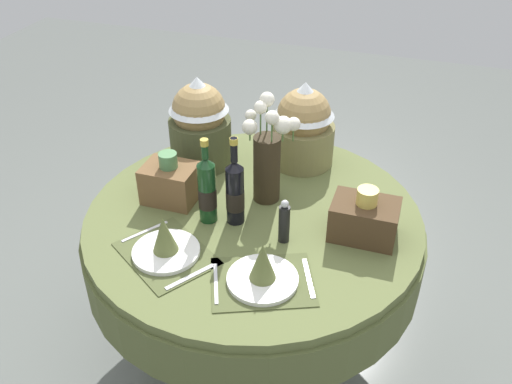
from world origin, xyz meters
TOP-DOWN VIEW (x-y plane):
  - ground at (0.00, 0.00)m, footprint 8.00×8.00m
  - dining_table at (0.00, 0.00)m, footprint 1.34×1.34m
  - place_setting_left at (-0.22, -0.33)m, footprint 0.43×0.40m
  - place_setting_right at (0.15, -0.35)m, footprint 0.41×0.37m
  - flower_vase at (0.02, 0.12)m, footprint 0.23×0.15m
  - wine_bottle_left at (-0.05, -0.06)m, footprint 0.07×0.07m
  - wine_bottle_centre at (-0.15, -0.09)m, footprint 0.07×0.07m
  - pepper_mill at (0.16, -0.12)m, footprint 0.04×0.04m
  - gift_tub_back_left at (-0.34, 0.29)m, footprint 0.27×0.27m
  - gift_tub_back_centre at (0.08, 0.44)m, footprint 0.27×0.27m
  - woven_basket_side_left at (-0.34, -0.01)m, footprint 0.21×0.16m
  - woven_basket_side_right at (0.42, -0.00)m, footprint 0.24×0.17m

SIDE VIEW (x-z plane):
  - ground at x=0.00m, z-range 0.00..0.00m
  - dining_table at x=0.00m, z-range 0.25..1.02m
  - place_setting_left at x=-0.22m, z-range 0.74..0.90m
  - place_setting_right at x=0.15m, z-range 0.74..0.90m
  - woven_basket_side_right at x=0.42m, z-range 0.75..0.96m
  - pepper_mill at x=0.16m, z-range 0.77..0.95m
  - woven_basket_side_left at x=-0.34m, z-range 0.75..0.97m
  - wine_bottle_left at x=-0.05m, z-range 0.73..1.09m
  - wine_bottle_centre at x=-0.15m, z-range 0.74..1.09m
  - gift_tub_back_centre at x=0.08m, z-range 0.79..1.17m
  - flower_vase at x=0.02m, z-range 0.76..1.20m
  - gift_tub_back_left at x=-0.34m, z-range 0.79..1.19m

